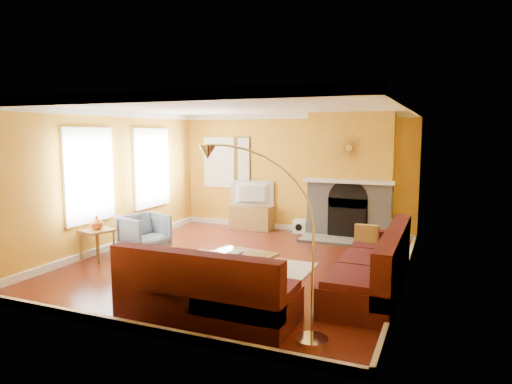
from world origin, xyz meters
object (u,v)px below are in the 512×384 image
at_px(side_table, 98,244).
at_px(arc_lamp, 263,243).
at_px(coffee_table, 235,268).
at_px(armchair, 145,233).
at_px(sectional_sofa, 284,258).
at_px(media_console, 252,218).

distance_m(side_table, arc_lamp, 4.31).
xyz_separation_m(coffee_table, armchair, (-2.38, 0.94, 0.16)).
relative_size(sectional_sofa, side_table, 6.63).
xyz_separation_m(sectional_sofa, side_table, (-3.59, 0.14, -0.17)).
xyz_separation_m(coffee_table, media_console, (-1.26, 3.57, 0.08)).
xyz_separation_m(coffee_table, side_table, (-2.78, 0.09, 0.08)).
xyz_separation_m(media_console, armchair, (-1.12, -2.63, 0.08)).
bearing_deg(arc_lamp, coffee_table, 124.36).
xyz_separation_m(sectional_sofa, armchair, (-3.20, 0.98, -0.10)).
bearing_deg(side_table, sectional_sofa, -2.17).
height_order(sectional_sofa, arc_lamp, arc_lamp).
relative_size(media_console, side_table, 1.82).
bearing_deg(media_console, armchair, -113.12).
distance_m(media_console, arc_lamp, 5.75).
distance_m(coffee_table, armchair, 2.57).
distance_m(sectional_sofa, media_console, 4.17).
bearing_deg(sectional_sofa, arc_lamp, -79.41).
xyz_separation_m(coffee_table, arc_lamp, (1.10, -1.61, 0.86)).
relative_size(armchair, side_table, 1.41).
bearing_deg(armchair, arc_lamp, -107.99).
bearing_deg(media_console, sectional_sofa, -60.13).
bearing_deg(coffee_table, media_console, 109.51).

